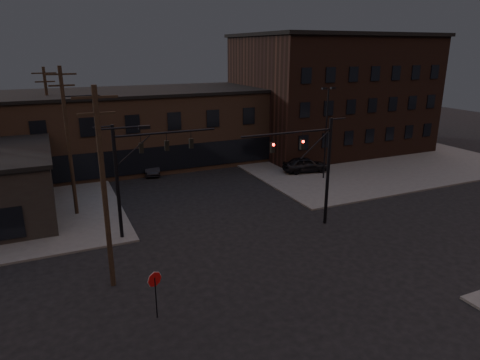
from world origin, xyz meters
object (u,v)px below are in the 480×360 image
object	(u,v)px
traffic_signal_far	(136,167)
parked_car_lot_b	(314,145)
car_crossing	(152,167)
stop_sign	(155,284)
traffic_signal_near	(315,162)
parked_car_lot_a	(305,164)

from	to	relation	value
traffic_signal_far	parked_car_lot_b	bearing A→B (deg)	32.88
traffic_signal_far	car_crossing	world-z (taller)	traffic_signal_far
traffic_signal_far	stop_sign	xyz separation A→B (m)	(-1.28, -9.99, -3.17)
traffic_signal_near	car_crossing	distance (m)	20.62
car_crossing	stop_sign	bearing A→B (deg)	-91.86
stop_sign	parked_car_lot_a	bearing A→B (deg)	42.22
traffic_signal_far	parked_car_lot_a	world-z (taller)	traffic_signal_far
traffic_signal_far	parked_car_lot_b	world-z (taller)	traffic_signal_far
traffic_signal_near	parked_car_lot_b	distance (m)	24.41
stop_sign	car_crossing	size ratio (longest dim) A/B	0.58
parked_car_lot_b	car_crossing	xyz separation A→B (m)	(-21.09, -1.31, -0.18)
parked_car_lot_b	car_crossing	size ratio (longest dim) A/B	1.19
traffic_signal_far	parked_car_lot_b	distance (m)	30.64
traffic_signal_far	stop_sign	distance (m)	10.55
traffic_signal_far	stop_sign	size ratio (longest dim) A/B	3.23
traffic_signal_near	parked_car_lot_a	size ratio (longest dim) A/B	1.69
parked_car_lot_b	car_crossing	bearing A→B (deg)	119.12
stop_sign	parked_car_lot_b	bearing A→B (deg)	44.66
traffic_signal_near	stop_sign	size ratio (longest dim) A/B	3.23
traffic_signal_far	parked_car_lot_a	distance (m)	21.42
traffic_signal_near	car_crossing	bearing A→B (deg)	112.33
traffic_signal_near	stop_sign	world-z (taller)	traffic_signal_near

